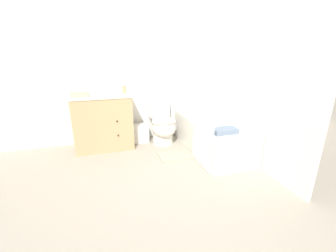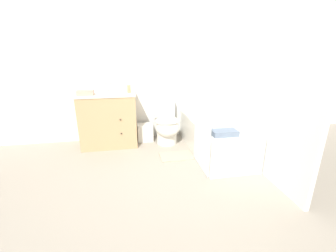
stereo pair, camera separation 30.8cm
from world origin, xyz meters
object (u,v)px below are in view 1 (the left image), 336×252
(soap_dispenser, at_px, (124,89))
(toilet, at_px, (162,125))
(bath_towel_folded, at_px, (225,131))
(tissue_box, at_px, (110,89))
(vanity_cabinet, at_px, (103,121))
(sink_faucet, at_px, (100,90))
(hand_towel_folded, at_px, (80,94))
(wastebasket, at_px, (140,133))
(bath_mat, at_px, (176,156))
(bathtub, at_px, (210,134))

(soap_dispenser, bearing_deg, toilet, -6.80)
(soap_dispenser, distance_m, bath_towel_folded, 1.65)
(tissue_box, bearing_deg, toilet, -14.03)
(vanity_cabinet, bearing_deg, sink_faucet, 90.00)
(vanity_cabinet, distance_m, hand_towel_folded, 0.56)
(toilet, height_order, hand_towel_folded, hand_towel_folded)
(wastebasket, bearing_deg, bath_mat, -61.41)
(vanity_cabinet, xyz_separation_m, toilet, (0.94, -0.10, -0.12))
(bathtub, relative_size, bath_mat, 3.31)
(soap_dispenser, xyz_separation_m, bath_mat, (0.64, -0.63, -0.93))
(bath_towel_folded, bearing_deg, bath_mat, 137.86)
(bath_towel_folded, bearing_deg, tissue_box, 137.93)
(hand_towel_folded, xyz_separation_m, bath_towel_folded, (1.80, -1.00, -0.39))
(sink_faucet, distance_m, soap_dispenser, 0.42)
(bathtub, bearing_deg, soap_dispenser, 157.70)
(bathtub, relative_size, hand_towel_folded, 6.73)
(wastebasket, bearing_deg, vanity_cabinet, -173.14)
(vanity_cabinet, distance_m, tissue_box, 0.51)
(tissue_box, bearing_deg, soap_dispenser, -31.70)
(hand_towel_folded, bearing_deg, bath_towel_folded, -29.11)
(bathtub, height_order, bath_mat, bathtub)
(hand_towel_folded, xyz_separation_m, bath_mat, (1.28, -0.53, -0.90))
(vanity_cabinet, relative_size, bathtub, 0.56)
(sink_faucet, relative_size, bath_mat, 0.29)
(bath_towel_folded, bearing_deg, vanity_cabinet, 143.23)
(bathtub, xyz_separation_m, bath_mat, (-0.62, -0.12, -0.24))
(sink_faucet, height_order, bath_towel_folded, sink_faucet)
(sink_faucet, distance_m, hand_towel_folded, 0.43)
(vanity_cabinet, relative_size, soap_dispenser, 5.99)
(sink_faucet, relative_size, hand_towel_folded, 0.60)
(vanity_cabinet, xyz_separation_m, wastebasket, (0.59, 0.07, -0.30))
(bathtub, bearing_deg, wastebasket, 148.95)
(vanity_cabinet, xyz_separation_m, soap_dispenser, (0.35, -0.03, 0.49))
(vanity_cabinet, bearing_deg, hand_towel_folded, -156.56)
(toilet, height_order, bathtub, toilet)
(bath_mat, bearing_deg, wastebasket, 118.59)
(vanity_cabinet, height_order, toilet, vanity_cabinet)
(toilet, distance_m, wastebasket, 0.43)
(sink_faucet, distance_m, tissue_box, 0.17)
(soap_dispenser, relative_size, bath_mat, 0.31)
(hand_towel_folded, bearing_deg, bath_mat, -22.63)
(vanity_cabinet, xyz_separation_m, hand_towel_folded, (-0.29, -0.13, 0.46))
(bathtub, height_order, tissue_box, tissue_box)
(vanity_cabinet, relative_size, bath_mat, 1.86)
(wastebasket, xyz_separation_m, tissue_box, (-0.45, 0.03, 0.78))
(sink_faucet, distance_m, bath_mat, 1.58)
(bathtub, distance_m, wastebasket, 1.19)
(wastebasket, xyz_separation_m, bath_towel_folded, (0.91, -1.20, 0.37))
(bathtub, distance_m, bath_mat, 0.68)
(wastebasket, xyz_separation_m, hand_towel_folded, (-0.88, -0.20, 0.76))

